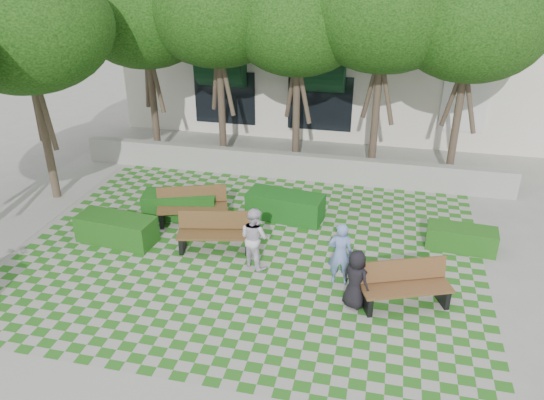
% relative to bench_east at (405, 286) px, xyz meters
% --- Properties ---
extents(ground, '(90.00, 90.00, 0.00)m').
position_rel_bench_east_xyz_m(ground, '(-3.98, 0.33, -0.51)').
color(ground, gray).
rests_on(ground, ground).
extents(lawn, '(12.00, 12.00, 0.00)m').
position_rel_bench_east_xyz_m(lawn, '(-3.98, 1.33, -0.50)').
color(lawn, '#2B721E').
rests_on(lawn, ground).
extents(sidewalk_west, '(2.00, 12.00, 0.01)m').
position_rel_bench_east_xyz_m(sidewalk_west, '(-11.18, 1.33, -0.50)').
color(sidewalk_west, '#9E9B93').
rests_on(sidewalk_west, ground).
extents(retaining_wall, '(15.00, 0.36, 0.90)m').
position_rel_bench_east_xyz_m(retaining_wall, '(-3.98, 6.53, -0.06)').
color(retaining_wall, '#9E9B93').
rests_on(retaining_wall, ground).
extents(bench_east, '(2.12, 1.35, 1.06)m').
position_rel_bench_east_xyz_m(bench_east, '(0.00, 0.00, 0.00)').
color(bench_east, brown).
rests_on(bench_east, ground).
extents(bench_mid, '(2.05, 1.04, 1.03)m').
position_rel_bench_east_xyz_m(bench_mid, '(-4.93, 1.37, -0.01)').
color(bench_mid, '#54391D').
rests_on(bench_mid, ground).
extents(bench_west, '(2.12, 1.32, 1.06)m').
position_rel_bench_east_xyz_m(bench_west, '(-6.05, 2.68, 0.00)').
color(bench_west, brown).
rests_on(bench_west, ground).
extents(hedge_east, '(1.85, 0.86, 0.63)m').
position_rel_bench_east_xyz_m(hedge_east, '(1.48, 2.85, -0.19)').
color(hedge_east, '#1C5115').
rests_on(hedge_east, ground).
extents(hedge_midright, '(2.34, 1.19, 0.78)m').
position_rel_bench_east_xyz_m(hedge_midright, '(-3.46, 3.53, -0.12)').
color(hedge_midright, '#144C15').
rests_on(hedge_midright, ground).
extents(hedge_midleft, '(2.28, 1.26, 0.76)m').
position_rel_bench_east_xyz_m(hedge_midleft, '(-6.55, 2.97, -0.13)').
color(hedge_midleft, '#154A13').
rests_on(hedge_midleft, ground).
extents(hedge_west, '(2.22, 1.07, 0.75)m').
position_rel_bench_east_xyz_m(hedge_west, '(-7.68, 1.16, -0.13)').
color(hedge_west, '#194C14').
rests_on(hedge_west, ground).
extents(person_blue, '(0.63, 0.45, 1.62)m').
position_rel_bench_east_xyz_m(person_blue, '(-1.53, 0.54, 0.30)').
color(person_blue, '#738DD1').
rests_on(person_blue, ground).
extents(person_dark, '(0.83, 0.77, 1.42)m').
position_rel_bench_east_xyz_m(person_dark, '(-1.09, -0.29, 0.20)').
color(person_dark, black).
rests_on(person_dark, ground).
extents(person_white, '(0.98, 0.92, 1.61)m').
position_rel_bench_east_xyz_m(person_white, '(-3.71, 0.84, 0.30)').
color(person_white, silver).
rests_on(person_white, ground).
extents(tree_row, '(17.70, 13.40, 7.41)m').
position_rel_bench_east_xyz_m(tree_row, '(-5.84, 6.29, 4.67)').
color(tree_row, '#47382B').
rests_on(tree_row, ground).
extents(building, '(18.00, 8.92, 5.15)m').
position_rel_bench_east_xyz_m(building, '(-3.05, 14.41, 2.01)').
color(building, silver).
rests_on(building, ground).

